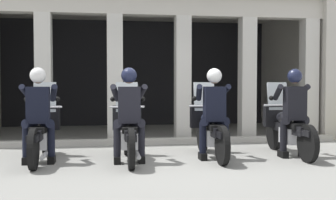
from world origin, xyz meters
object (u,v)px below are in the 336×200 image
(police_officer_far_left, at_px, (38,107))
(motorcycle_center_right, at_px, (210,129))
(police_officer_center_right, at_px, (214,106))
(police_officer_center_left, at_px, (129,107))
(police_officer_far_right, at_px, (294,105))
(motorcycle_center_left, at_px, (128,131))
(motorcycle_far_right, at_px, (287,128))
(motorcycle_far_left, at_px, (41,131))

(police_officer_far_left, height_order, motorcycle_center_right, police_officer_far_left)
(police_officer_far_left, xyz_separation_m, police_officer_center_right, (2.95, -0.05, 0.00))
(police_officer_center_left, height_order, police_officer_far_right, same)
(motorcycle_center_right, relative_size, police_officer_far_right, 1.29)
(motorcycle_center_left, distance_m, police_officer_center_left, 0.52)
(motorcycle_center_right, distance_m, motorcycle_far_right, 1.47)
(motorcycle_far_right, bearing_deg, police_officer_far_left, 175.86)
(motorcycle_far_right, height_order, police_officer_far_right, police_officer_far_right)
(motorcycle_center_right, bearing_deg, motorcycle_far_right, -8.94)
(police_officer_far_left, height_order, police_officer_center_right, same)
(motorcycle_far_left, height_order, police_officer_far_right, police_officer_far_right)
(motorcycle_far_left, bearing_deg, police_officer_center_right, -16.68)
(motorcycle_center_left, bearing_deg, motorcycle_center_right, -4.36)
(motorcycle_far_left, bearing_deg, police_officer_center_left, -27.49)
(police_officer_center_left, distance_m, motorcycle_center_right, 1.59)
(police_officer_center_left, bearing_deg, motorcycle_center_right, 6.27)
(police_officer_far_left, height_order, motorcycle_far_right, police_officer_far_left)
(police_officer_far_left, distance_m, police_officer_center_left, 1.49)
(motorcycle_far_left, xyz_separation_m, motorcycle_far_right, (4.42, -0.04, 0.00))
(police_officer_center_left, xyz_separation_m, motorcycle_center_right, (1.48, 0.41, -0.44))
(motorcycle_center_right, bearing_deg, police_officer_far_right, -19.84)
(motorcycle_far_left, height_order, motorcycle_far_right, same)
(motorcycle_center_right, bearing_deg, motorcycle_center_left, 175.37)
(police_officer_center_right, bearing_deg, motorcycle_center_left, 164.39)
(police_officer_far_left, bearing_deg, motorcycle_center_right, -5.70)
(police_officer_center_right, bearing_deg, police_officer_far_left, 169.57)
(police_officer_center_right, bearing_deg, police_officer_far_right, -8.94)
(police_officer_far_left, relative_size, police_officer_center_right, 1.00)
(motorcycle_center_left, height_order, police_officer_far_right, police_officer_far_right)
(motorcycle_center_left, height_order, police_officer_center_right, police_officer_center_right)
(police_officer_center_left, height_order, motorcycle_center_right, police_officer_center_left)
(motorcycle_far_left, distance_m, motorcycle_center_left, 1.49)
(police_officer_center_right, xyz_separation_m, motorcycle_far_right, (1.48, 0.29, -0.44))
(motorcycle_far_left, xyz_separation_m, motorcycle_center_right, (2.95, -0.05, 0.00))
(motorcycle_center_left, xyz_separation_m, motorcycle_far_right, (2.95, 0.13, 0.00))
(police_officer_far_left, distance_m, police_officer_center_right, 2.95)
(police_officer_far_left, height_order, police_officer_far_right, same)
(motorcycle_center_left, relative_size, police_officer_far_right, 1.29)
(police_officer_center_right, distance_m, motorcycle_far_right, 1.57)
(police_officer_far_left, relative_size, motorcycle_center_left, 0.78)
(police_officer_center_left, relative_size, police_officer_center_right, 1.00)
(police_officer_far_left, bearing_deg, police_officer_center_left, -16.98)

